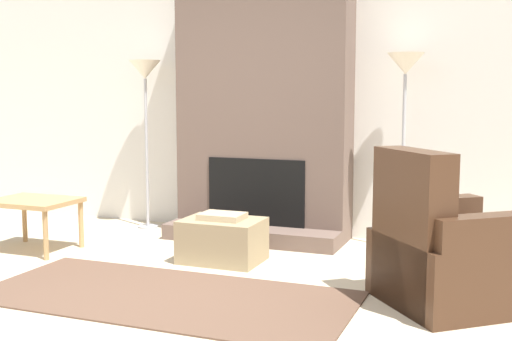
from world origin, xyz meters
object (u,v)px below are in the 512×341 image
(ottoman, at_px, (222,239))
(side_table, at_px, (34,206))
(floor_lamp_left, at_px, (145,81))
(floor_lamp_right, at_px, (405,77))
(armchair, at_px, (446,257))

(ottoman, height_order, side_table, side_table)
(floor_lamp_left, distance_m, floor_lamp_right, 2.55)
(ottoman, xyz_separation_m, floor_lamp_right, (1.29, 0.95, 1.31))
(side_table, bearing_deg, floor_lamp_left, 70.69)
(side_table, xyz_separation_m, floor_lamp_right, (2.97, 1.19, 1.10))
(floor_lamp_left, relative_size, floor_lamp_right, 0.99)
(side_table, distance_m, floor_lamp_left, 1.67)
(ottoman, xyz_separation_m, side_table, (-1.68, -0.25, 0.21))
(armchair, relative_size, side_table, 1.68)
(ottoman, bearing_deg, side_table, -171.57)
(floor_lamp_right, bearing_deg, side_table, -158.07)
(floor_lamp_left, bearing_deg, side_table, -109.31)
(armchair, distance_m, floor_lamp_left, 3.55)
(armchair, bearing_deg, floor_lamp_left, 25.75)
(side_table, bearing_deg, floor_lamp_right, 21.93)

